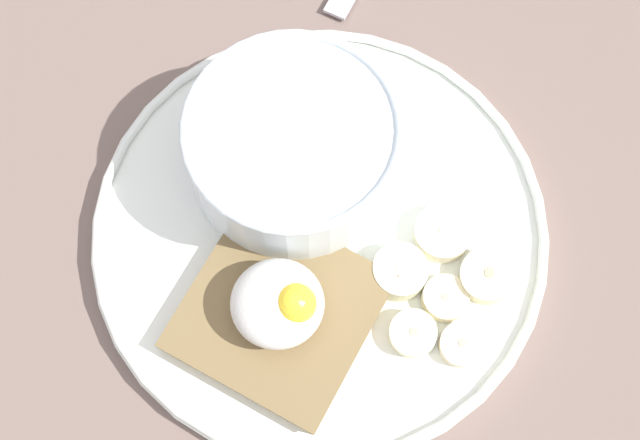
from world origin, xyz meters
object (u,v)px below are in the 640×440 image
(oatmeal_bowl, at_px, (294,149))
(banana_slice_outer, at_px, (399,272))
(banana_slice_inner, at_px, (488,276))
(toast_slice, at_px, (279,313))
(banana_slice_left, at_px, (443,226))
(banana_slice_right, at_px, (413,334))
(banana_slice_front, at_px, (445,298))
(poached_egg, at_px, (280,304))
(banana_slice_back, at_px, (462,345))

(oatmeal_bowl, relative_size, banana_slice_outer, 2.90)
(oatmeal_bowl, distance_m, banana_slice_inner, 0.14)
(toast_slice, bearing_deg, banana_slice_left, -148.45)
(toast_slice, bearing_deg, banana_slice_outer, -157.88)
(oatmeal_bowl, relative_size, banana_slice_inner, 2.84)
(toast_slice, height_order, banana_slice_outer, same)
(toast_slice, height_order, banana_slice_right, toast_slice)
(banana_slice_inner, distance_m, banana_slice_outer, 0.05)
(banana_slice_front, relative_size, banana_slice_right, 0.82)
(banana_slice_inner, bearing_deg, banana_slice_front, 29.55)
(banana_slice_inner, bearing_deg, banana_slice_left, -48.77)
(poached_egg, relative_size, banana_slice_back, 1.82)
(banana_slice_left, bearing_deg, oatmeal_bowl, -20.70)
(toast_slice, relative_size, banana_slice_back, 4.75)
(poached_egg, bearing_deg, banana_slice_left, -147.97)
(banana_slice_right, relative_size, banana_slice_inner, 0.89)
(banana_slice_back, xyz_separation_m, banana_slice_inner, (-0.02, -0.04, 0.00))
(toast_slice, xyz_separation_m, banana_slice_left, (-0.10, -0.06, -0.00))
(toast_slice, relative_size, banana_slice_left, 3.37)
(banana_slice_back, bearing_deg, oatmeal_bowl, -45.96)
(banana_slice_right, bearing_deg, banana_slice_back, 170.18)
(banana_slice_front, bearing_deg, banana_slice_inner, -150.45)
(toast_slice, relative_size, banana_slice_right, 3.48)
(oatmeal_bowl, bearing_deg, banana_slice_back, 134.04)
(banana_slice_left, bearing_deg, toast_slice, 31.55)
(poached_egg, xyz_separation_m, banana_slice_back, (-0.11, 0.01, -0.03))
(toast_slice, xyz_separation_m, banana_slice_back, (-0.11, 0.01, -0.00))
(banana_slice_back, xyz_separation_m, banana_slice_right, (0.03, -0.00, 0.00))
(banana_slice_front, distance_m, banana_slice_outer, 0.03)
(oatmeal_bowl, relative_size, banana_slice_right, 3.20)
(oatmeal_bowl, distance_m, poached_egg, 0.09)
(banana_slice_outer, bearing_deg, poached_egg, 22.71)
(banana_slice_right, distance_m, banana_slice_inner, 0.06)
(banana_slice_outer, bearing_deg, oatmeal_bowl, -44.58)
(banana_slice_right, xyz_separation_m, banana_slice_inner, (-0.04, -0.04, 0.00))
(banana_slice_right, bearing_deg, banana_slice_outer, -76.59)
(banana_slice_inner, bearing_deg, banana_slice_right, 39.98)
(banana_slice_left, height_order, banana_slice_right, same)
(banana_slice_left, bearing_deg, banana_slice_right, 75.74)
(banana_slice_inner, bearing_deg, toast_slice, 13.04)
(banana_slice_left, height_order, banana_slice_back, banana_slice_left)
(banana_slice_right, height_order, banana_slice_inner, banana_slice_inner)
(banana_slice_outer, bearing_deg, banana_slice_back, 131.74)
(poached_egg, bearing_deg, banana_slice_right, 174.04)
(oatmeal_bowl, height_order, banana_slice_back, oatmeal_bowl)
(poached_egg, distance_m, banana_slice_outer, 0.08)
(poached_egg, relative_size, banana_slice_front, 1.62)
(oatmeal_bowl, distance_m, banana_slice_left, 0.10)
(oatmeal_bowl, bearing_deg, banana_slice_front, 139.74)
(banana_slice_front, bearing_deg, poached_egg, 8.57)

